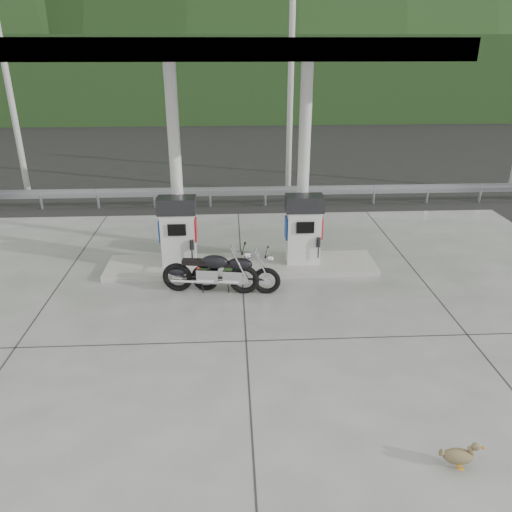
{
  "coord_description": "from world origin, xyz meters",
  "views": [
    {
      "loc": [
        -0.25,
        -9.44,
        5.49
      ],
      "look_at": [
        0.3,
        1.0,
        1.0
      ],
      "focal_mm": 35.0,
      "sensor_mm": 36.0,
      "label": 1
    }
  ],
  "objects_px": {
    "gas_pump_left": "(178,232)",
    "motorcycle_right": "(236,274)",
    "gas_pump_right": "(303,229)",
    "duck": "(458,456)",
    "motorcycle_left": "(210,272)"
  },
  "relations": [
    {
      "from": "gas_pump_left",
      "to": "motorcycle_right",
      "type": "distance_m",
      "value": 2.04
    },
    {
      "from": "gas_pump_left",
      "to": "gas_pump_right",
      "type": "distance_m",
      "value": 3.2
    },
    {
      "from": "motorcycle_right",
      "to": "duck",
      "type": "xyz_separation_m",
      "value": [
        3.0,
        -5.51,
        -0.28
      ]
    },
    {
      "from": "duck",
      "to": "gas_pump_left",
      "type": "bearing_deg",
      "value": 130.03
    },
    {
      "from": "gas_pump_left",
      "to": "motorcycle_left",
      "type": "height_order",
      "value": "gas_pump_left"
    },
    {
      "from": "motorcycle_left",
      "to": "duck",
      "type": "relative_size",
      "value": 4.12
    },
    {
      "from": "motorcycle_left",
      "to": "gas_pump_right",
      "type": "bearing_deg",
      "value": 36.59
    },
    {
      "from": "motorcycle_left",
      "to": "duck",
      "type": "height_order",
      "value": "motorcycle_left"
    },
    {
      "from": "motorcycle_right",
      "to": "duck",
      "type": "distance_m",
      "value": 6.28
    },
    {
      "from": "motorcycle_left",
      "to": "motorcycle_right",
      "type": "bearing_deg",
      "value": 5.28
    },
    {
      "from": "gas_pump_left",
      "to": "motorcycle_left",
      "type": "bearing_deg",
      "value": -57.46
    },
    {
      "from": "motorcycle_right",
      "to": "duck",
      "type": "height_order",
      "value": "motorcycle_right"
    },
    {
      "from": "gas_pump_right",
      "to": "motorcycle_right",
      "type": "height_order",
      "value": "gas_pump_right"
    },
    {
      "from": "motorcycle_right",
      "to": "motorcycle_left",
      "type": "bearing_deg",
      "value": -172.84
    },
    {
      "from": "gas_pump_left",
      "to": "duck",
      "type": "distance_m",
      "value": 8.2
    }
  ]
}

